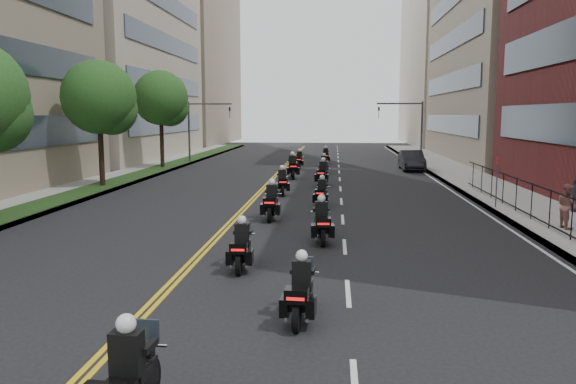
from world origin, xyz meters
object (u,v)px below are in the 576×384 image
Objects in this scene: motorcycle_9 at (324,165)px; motorcycle_10 at (299,161)px; motorcycle_7 at (323,174)px; motorcycle_11 at (326,157)px; motorcycle_1 at (301,293)px; motorcycle_5 at (322,194)px; motorcycle_6 at (282,183)px; motorcycle_3 at (322,224)px; parked_sedan at (412,160)px; pedestrian_b at (567,206)px; motorcycle_8 at (292,168)px; motorcycle_4 at (272,203)px; pedestrian_c at (575,195)px; motorcycle_2 at (242,248)px.

motorcycle_10 is (-2.11, 3.57, 0.04)m from motorcycle_9.
motorcycle_7 is 15.37m from motorcycle_11.
motorcycle_5 is (0.10, 15.30, -0.00)m from motorcycle_1.
motorcycle_11 is at bearing 76.01° from motorcycle_6.
motorcycle_9 is at bearing 85.90° from motorcycle_3.
motorcycle_1 reaches higher than motorcycle_5.
parked_sedan is 23.78m from pedestrian_b.
motorcycle_8 is 1.49× the size of pedestrian_b.
motorcycle_4 is 27.14m from motorcycle_11.
pedestrian_c is at bearing -77.33° from parked_sedan.
motorcycle_3 reaches higher than parked_sedan.
motorcycle_11 is (-0.10, 38.84, 0.04)m from motorcycle_1.
motorcycle_7 is 16.42m from pedestrian_b.
motorcycle_11 reaches higher than motorcycle_2.
motorcycle_5 is 0.83× the size of motorcycle_8.
motorcycle_4 is at bearing -96.07° from motorcycle_6.
motorcycle_11 is 8.62m from parked_sedan.
motorcycle_11 is (-0.37, 31.23, -0.01)m from motorcycle_3.
motorcycle_1 is 0.88× the size of motorcycle_7.
motorcycle_9 is at bearing 96.10° from motorcycle_5.
motorcycle_4 is 0.98× the size of motorcycle_7.
motorcycle_8 is 1.15× the size of motorcycle_10.
pedestrian_b is (11.78, -24.38, 0.36)m from motorcycle_10.
motorcycle_1 is at bearing -83.43° from motorcycle_7.
motorcycle_8 is 1.22× the size of motorcycle_9.
motorcycle_6 is at bearing -89.82° from motorcycle_10.
motorcycle_2 is at bearing -96.99° from motorcycle_6.
motorcycle_11 reaches higher than pedestrian_c.
motorcycle_11 is 27.48m from pedestrian_c.
pedestrian_b is 1.15× the size of pedestrian_c.
motorcycle_1 is 4.42m from motorcycle_2.
motorcycle_9 is 0.43× the size of parked_sedan.
motorcycle_3 is at bearing 109.11° from pedestrian_c.
motorcycle_6 is 1.07× the size of motorcycle_9.
motorcycle_11 is 1.51× the size of pedestrian_c.
pedestrian_c is (11.47, -24.97, 0.24)m from motorcycle_11.
motorcycle_5 is 19.66m from parked_sedan.
pedestrian_c is at bearing -56.54° from motorcycle_10.
motorcycle_3 reaches higher than motorcycle_11.
pedestrian_b is at bearing 25.71° from motorcycle_2.
pedestrian_c is (11.38, 13.87, 0.28)m from motorcycle_1.
motorcycle_6 reaches higher than motorcycle_2.
motorcycle_1 is 38.84m from motorcycle_11.
motorcycle_8 reaches higher than pedestrian_b.
motorcycle_6 is at bearing 44.86° from pedestrian_b.
motorcycle_5 is 10.79m from pedestrian_b.
motorcycle_8 is at bearing 90.12° from motorcycle_4.
pedestrian_b is (11.79, -17.14, 0.26)m from motorcycle_8.
motorcycle_4 is 1.06× the size of motorcycle_6.
motorcycle_11 is (-0.07, 15.37, -0.05)m from motorcycle_7.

